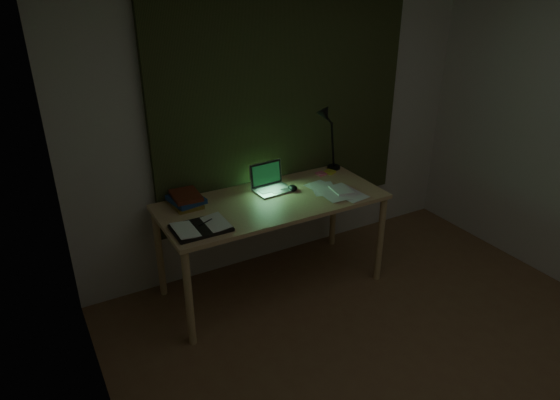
{
  "coord_description": "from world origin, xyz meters",
  "views": [
    {
      "loc": [
        -1.93,
        -1.42,
        2.37
      ],
      "look_at": [
        -0.34,
        1.43,
        0.82
      ],
      "focal_mm": 32.0,
      "sensor_mm": 36.0,
      "label": 1
    }
  ],
  "objects_px": {
    "book_stack": "(186,199)",
    "laptop": "(273,179)",
    "desk": "(273,244)",
    "open_textbook": "(201,227)",
    "desk_lamp": "(335,135)",
    "loose_papers": "(335,191)"
  },
  "relations": [
    {
      "from": "book_stack",
      "to": "laptop",
      "type": "bearing_deg",
      "value": -7.55
    },
    {
      "from": "desk",
      "to": "laptop",
      "type": "distance_m",
      "value": 0.51
    },
    {
      "from": "book_stack",
      "to": "desk_lamp",
      "type": "bearing_deg",
      "value": 3.05
    },
    {
      "from": "desk",
      "to": "desk_lamp",
      "type": "distance_m",
      "value": 1.07
    },
    {
      "from": "book_stack",
      "to": "loose_papers",
      "type": "xyz_separation_m",
      "value": [
        1.08,
        -0.33,
        -0.04
      ]
    },
    {
      "from": "desk",
      "to": "open_textbook",
      "type": "xyz_separation_m",
      "value": [
        -0.63,
        -0.17,
        0.4
      ]
    },
    {
      "from": "laptop",
      "to": "desk",
      "type": "bearing_deg",
      "value": -125.02
    },
    {
      "from": "laptop",
      "to": "desk_lamp",
      "type": "xyz_separation_m",
      "value": [
        0.68,
        0.16,
        0.2
      ]
    },
    {
      "from": "book_stack",
      "to": "desk_lamp",
      "type": "relative_size",
      "value": 0.42
    },
    {
      "from": "loose_papers",
      "to": "open_textbook",
      "type": "bearing_deg",
      "value": -176.63
    },
    {
      "from": "laptop",
      "to": "loose_papers",
      "type": "relative_size",
      "value": 1.0
    },
    {
      "from": "desk_lamp",
      "to": "laptop",
      "type": "bearing_deg",
      "value": -175.26
    },
    {
      "from": "open_textbook",
      "to": "desk_lamp",
      "type": "height_order",
      "value": "desk_lamp"
    },
    {
      "from": "open_textbook",
      "to": "loose_papers",
      "type": "xyz_separation_m",
      "value": [
        1.13,
        0.07,
        -0.01
      ]
    },
    {
      "from": "open_textbook",
      "to": "loose_papers",
      "type": "relative_size",
      "value": 1.17
    },
    {
      "from": "book_stack",
      "to": "desk_lamp",
      "type": "distance_m",
      "value": 1.37
    },
    {
      "from": "laptop",
      "to": "loose_papers",
      "type": "height_order",
      "value": "laptop"
    },
    {
      "from": "loose_papers",
      "to": "laptop",
      "type": "bearing_deg",
      "value": 149.37
    },
    {
      "from": "laptop",
      "to": "open_textbook",
      "type": "xyz_separation_m",
      "value": [
        -0.71,
        -0.31,
        -0.09
      ]
    },
    {
      "from": "book_stack",
      "to": "loose_papers",
      "type": "relative_size",
      "value": 0.79
    },
    {
      "from": "desk",
      "to": "laptop",
      "type": "xyz_separation_m",
      "value": [
        0.08,
        0.14,
        0.49
      ]
    },
    {
      "from": "loose_papers",
      "to": "desk",
      "type": "bearing_deg",
      "value": 167.68
    }
  ]
}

